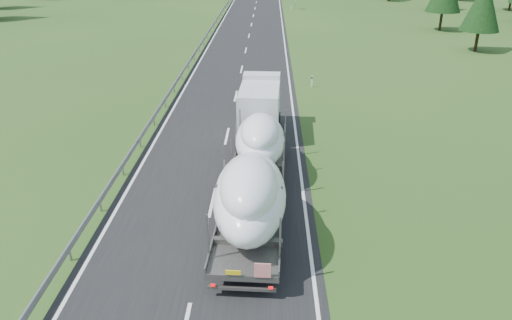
{
  "coord_description": "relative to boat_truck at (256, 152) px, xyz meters",
  "views": [
    {
      "loc": [
        2.79,
        -12.77,
        12.22
      ],
      "look_at": [
        2.16,
        9.79,
        2.01
      ],
      "focal_mm": 35.0,
      "sensor_mm": 36.0,
      "label": 1
    }
  ],
  "objects": [
    {
      "name": "boat_truck",
      "position": [
        0.0,
        0.0,
        0.0
      ],
      "size": [
        3.32,
        19.48,
        4.17
      ],
      "color": "silver",
      "rests_on": "ground"
    }
  ]
}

